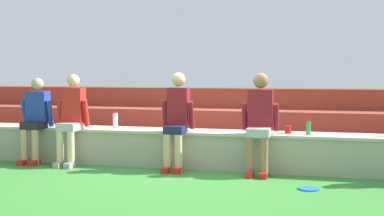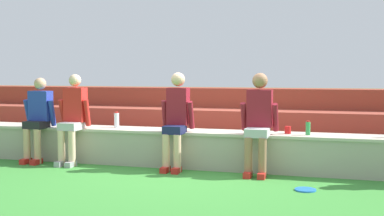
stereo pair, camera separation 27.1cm
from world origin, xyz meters
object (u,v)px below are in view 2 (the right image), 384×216
at_px(person_far_left, 38,117).
at_px(person_right_of_center, 258,120).
at_px(person_center, 176,118).
at_px(water_bottle_mid_right, 117,120).
at_px(frisbee, 305,190).
at_px(plastic_cup_right_end, 288,130).
at_px(water_bottle_near_left, 308,128).
at_px(person_left_of_center, 73,116).

bearing_deg(person_far_left, person_right_of_center, 0.55).
bearing_deg(person_center, water_bottle_mid_right, 163.25).
height_order(person_center, frisbee, person_center).
height_order(person_right_of_center, plastic_cup_right_end, person_right_of_center).
bearing_deg(person_far_left, water_bottle_near_left, 3.46).
distance_m(person_far_left, person_left_of_center, 0.64).
bearing_deg(person_right_of_center, water_bottle_near_left, 18.27).
distance_m(person_far_left, person_right_of_center, 3.56).
height_order(person_far_left, water_bottle_mid_right, person_far_left).
relative_size(person_far_left, person_left_of_center, 0.96).
bearing_deg(person_right_of_center, person_far_left, -179.45).
xyz_separation_m(water_bottle_mid_right, water_bottle_near_left, (3.01, -0.10, -0.02)).
xyz_separation_m(person_left_of_center, person_center, (1.70, 0.03, 0.02)).
bearing_deg(person_far_left, frisbee, -10.39).
bearing_deg(person_right_of_center, plastic_cup_right_end, 36.30).
relative_size(person_left_of_center, water_bottle_near_left, 6.81).
height_order(person_left_of_center, person_right_of_center, person_right_of_center).
bearing_deg(person_left_of_center, plastic_cup_right_end, 5.64).
bearing_deg(water_bottle_mid_right, person_center, -16.75).
relative_size(person_center, person_right_of_center, 1.00).
height_order(person_center, person_right_of_center, person_center).
bearing_deg(water_bottle_near_left, water_bottle_mid_right, 178.11).
relative_size(person_far_left, person_center, 0.94).
relative_size(plastic_cup_right_end, frisbee, 0.42).
bearing_deg(person_right_of_center, person_left_of_center, -179.13).
bearing_deg(water_bottle_near_left, plastic_cup_right_end, 168.20).
relative_size(person_far_left, person_right_of_center, 0.94).
bearing_deg(person_far_left, person_left_of_center, -0.94).
bearing_deg(plastic_cup_right_end, person_right_of_center, -143.70).
xyz_separation_m(person_center, plastic_cup_right_end, (1.60, 0.30, -0.16)).
height_order(person_far_left, water_bottle_near_left, person_far_left).
bearing_deg(water_bottle_near_left, person_far_left, -176.54).
distance_m(person_left_of_center, plastic_cup_right_end, 3.33).
relative_size(person_far_left, water_bottle_mid_right, 5.30).
bearing_deg(frisbee, person_left_of_center, 168.01).
bearing_deg(water_bottle_near_left, person_center, -172.82).
height_order(person_left_of_center, frisbee, person_left_of_center).
height_order(water_bottle_near_left, frisbee, water_bottle_near_left).
distance_m(person_left_of_center, frisbee, 3.79).
xyz_separation_m(person_far_left, water_bottle_near_left, (4.23, 0.26, -0.08)).
xyz_separation_m(person_left_of_center, person_right_of_center, (2.92, 0.04, 0.03)).
bearing_deg(plastic_cup_right_end, frisbee, -73.46).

